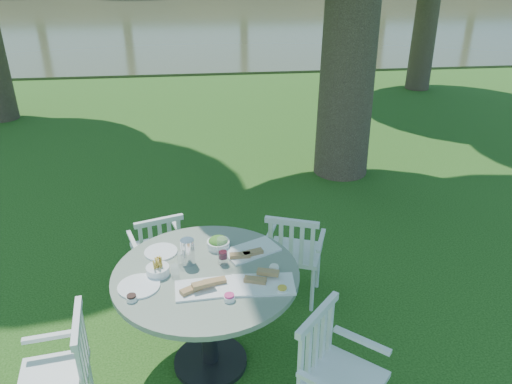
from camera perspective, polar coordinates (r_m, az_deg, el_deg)
ground at (r=4.91m, az=0.29°, el=-9.99°), size 140.00×140.00×0.00m
table at (r=3.66m, az=-5.62°, el=-11.37°), size 1.31×1.31×0.85m
chair_ne at (r=4.36m, az=4.24°, el=-6.81°), size 0.57×0.56×0.90m
chair_nw at (r=4.55m, az=-11.02°, el=-6.33°), size 0.52×0.50×0.84m
chair_sw at (r=3.48m, az=-20.76°, el=-18.51°), size 0.48×0.51×0.90m
chair_se at (r=3.30m, az=8.51°, el=-19.27°), size 0.64×0.64×0.93m
tableware at (r=3.57m, az=-5.84°, el=-8.23°), size 1.19×0.79×0.21m
river at (r=27.11m, az=-6.17°, el=19.49°), size 100.00×28.00×0.12m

